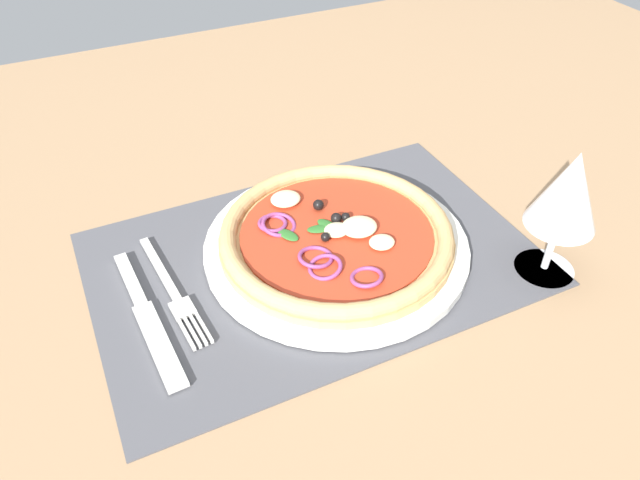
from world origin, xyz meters
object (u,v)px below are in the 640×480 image
at_px(fork, 174,294).
at_px(plate, 335,244).
at_px(knife, 147,317).
at_px(wine_glass, 568,195).
at_px(pizza, 335,233).

bearing_deg(fork, plate, 83.68).
relative_size(fork, knife, 0.90).
bearing_deg(plate, fork, -1.20).
xyz_separation_m(plate, wine_glass, (-0.19, 0.13, 0.09)).
distance_m(pizza, fork, 0.18).
xyz_separation_m(plate, knife, (0.22, 0.02, -0.00)).
bearing_deg(pizza, fork, -1.18).
distance_m(fork, wine_glass, 0.41).
bearing_deg(knife, fork, 117.42).
height_order(plate, knife, plate).
distance_m(plate, wine_glass, 0.25).
distance_m(knife, wine_glass, 0.43).
height_order(pizza, wine_glass, wine_glass).
bearing_deg(knife, plate, 90.73).
xyz_separation_m(pizza, fork, (0.18, -0.00, -0.02)).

